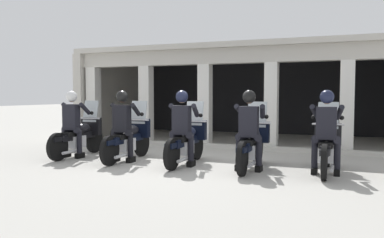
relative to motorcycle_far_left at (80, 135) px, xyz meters
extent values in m
plane|color=#A8A59E|center=(2.85, 3.20, -0.50)|extent=(80.00, 80.00, 0.00)
cube|color=black|center=(3.14, 7.42, 0.91)|extent=(10.74, 0.24, 2.82)
cube|color=#BCB7AD|center=(3.14, 3.03, 2.10)|extent=(10.74, 0.36, 0.44)
cube|color=#BCB7AD|center=(3.14, 5.15, 2.40)|extent=(10.74, 4.94, 0.16)
cube|color=#BCB7AD|center=(-2.13, 5.15, 0.91)|extent=(0.30, 4.94, 2.82)
cube|color=silver|center=(-1.73, 3.03, 0.69)|extent=(0.35, 0.36, 2.38)
cube|color=silver|center=(0.22, 3.03, 0.69)|extent=(0.35, 0.36, 2.38)
cube|color=silver|center=(2.17, 3.03, 0.69)|extent=(0.35, 0.36, 2.38)
cube|color=silver|center=(4.11, 3.03, 0.69)|extent=(0.35, 0.36, 2.38)
cube|color=silver|center=(6.06, 3.03, 0.69)|extent=(0.35, 0.36, 2.38)
cube|color=#B7B5AD|center=(3.14, 2.53, -0.44)|extent=(10.34, 0.24, 0.12)
cylinder|color=black|center=(0.00, 0.58, -0.18)|extent=(0.09, 0.64, 0.64)
cylinder|color=black|center=(0.00, -0.82, -0.18)|extent=(0.09, 0.64, 0.64)
cube|color=black|center=(0.00, 0.58, 0.03)|extent=(0.14, 0.44, 0.08)
cube|color=silver|center=(0.00, -0.17, -0.13)|extent=(0.28, 0.44, 0.28)
cube|color=black|center=(0.00, -0.12, 0.00)|extent=(0.18, 1.24, 0.16)
ellipsoid|color=black|center=(0.00, 0.10, 0.18)|extent=(0.26, 0.48, 0.22)
cube|color=black|center=(0.00, -0.30, 0.07)|extent=(0.24, 0.52, 0.10)
cube|color=black|center=(0.00, -0.76, 0.00)|extent=(0.16, 0.48, 0.10)
cylinder|color=silver|center=(0.00, 0.52, 0.06)|extent=(0.05, 0.24, 0.53)
cube|color=black|center=(0.00, 0.46, 0.20)|extent=(0.52, 0.16, 0.44)
sphere|color=silver|center=(0.00, 0.56, 0.22)|extent=(0.18, 0.18, 0.18)
cube|color=silver|center=(0.00, 0.44, 0.57)|extent=(0.40, 0.14, 0.54)
cylinder|color=silver|center=(0.00, 0.36, 0.40)|extent=(0.62, 0.04, 0.04)
cylinder|color=silver|center=(0.12, -0.52, -0.32)|extent=(0.07, 0.55, 0.07)
cube|color=black|center=(0.00, -0.32, 0.47)|extent=(0.36, 0.22, 0.60)
cube|color=black|center=(0.00, -0.20, 0.49)|extent=(0.05, 0.02, 0.32)
sphere|color=tan|center=(0.00, -0.30, 0.92)|extent=(0.21, 0.21, 0.21)
sphere|color=silver|center=(0.00, -0.30, 0.95)|extent=(0.26, 0.26, 0.26)
cylinder|color=black|center=(0.14, -0.30, 0.16)|extent=(0.26, 0.29, 0.17)
cylinder|color=black|center=(0.20, -0.30, -0.12)|extent=(0.12, 0.12, 0.53)
cube|color=black|center=(0.20, -0.29, -0.44)|extent=(0.11, 0.26, 0.12)
cylinder|color=black|center=(-0.14, -0.30, 0.16)|extent=(0.26, 0.29, 0.17)
cylinder|color=black|center=(-0.20, -0.30, -0.12)|extent=(0.12, 0.12, 0.53)
cube|color=black|center=(-0.20, -0.29, -0.44)|extent=(0.11, 0.26, 0.12)
cylinder|color=black|center=(0.22, -0.09, 0.66)|extent=(0.19, 0.48, 0.31)
sphere|color=black|center=(0.26, 0.12, 0.55)|extent=(0.09, 0.09, 0.09)
cylinder|color=black|center=(-0.22, -0.09, 0.66)|extent=(0.19, 0.48, 0.31)
sphere|color=black|center=(-0.26, 0.12, 0.55)|extent=(0.09, 0.09, 0.09)
cylinder|color=black|center=(1.43, 0.50, -0.18)|extent=(0.09, 0.64, 0.64)
cylinder|color=black|center=(1.43, -0.90, -0.18)|extent=(0.09, 0.64, 0.64)
cube|color=black|center=(1.43, 0.50, 0.03)|extent=(0.14, 0.44, 0.08)
cube|color=silver|center=(1.43, -0.25, -0.13)|extent=(0.28, 0.44, 0.28)
cube|color=black|center=(1.43, -0.20, 0.00)|extent=(0.18, 1.24, 0.16)
ellipsoid|color=black|center=(1.43, 0.02, 0.18)|extent=(0.26, 0.48, 0.22)
cube|color=black|center=(1.43, -0.38, 0.07)|extent=(0.24, 0.52, 0.10)
cube|color=black|center=(1.43, -0.84, 0.00)|extent=(0.16, 0.48, 0.10)
cylinder|color=silver|center=(1.43, 0.44, 0.06)|extent=(0.05, 0.24, 0.53)
cube|color=black|center=(1.43, 0.38, 0.20)|extent=(0.52, 0.16, 0.44)
sphere|color=silver|center=(1.43, 0.48, 0.22)|extent=(0.18, 0.18, 0.18)
cube|color=silver|center=(1.43, 0.36, 0.57)|extent=(0.40, 0.14, 0.54)
cylinder|color=silver|center=(1.43, 0.28, 0.40)|extent=(0.62, 0.04, 0.04)
cylinder|color=silver|center=(1.55, -0.60, -0.32)|extent=(0.07, 0.55, 0.07)
cube|color=black|center=(1.43, -0.40, 0.47)|extent=(0.36, 0.22, 0.60)
cube|color=#591414|center=(1.43, -0.28, 0.49)|extent=(0.05, 0.02, 0.32)
sphere|color=#936B51|center=(1.43, -0.38, 0.92)|extent=(0.21, 0.21, 0.21)
sphere|color=black|center=(1.43, -0.38, 0.95)|extent=(0.26, 0.26, 0.26)
cylinder|color=black|center=(1.57, -0.38, 0.16)|extent=(0.26, 0.29, 0.17)
cylinder|color=black|center=(1.63, -0.38, -0.12)|extent=(0.12, 0.12, 0.53)
cube|color=black|center=(1.63, -0.37, -0.44)|extent=(0.11, 0.26, 0.12)
cylinder|color=black|center=(1.29, -0.38, 0.16)|extent=(0.26, 0.29, 0.17)
cylinder|color=black|center=(1.23, -0.38, -0.12)|extent=(0.12, 0.12, 0.53)
cube|color=black|center=(1.23, -0.37, -0.44)|extent=(0.11, 0.26, 0.12)
cylinder|color=black|center=(1.65, -0.17, 0.66)|extent=(0.19, 0.48, 0.31)
sphere|color=black|center=(1.69, 0.04, 0.55)|extent=(0.09, 0.09, 0.09)
cylinder|color=black|center=(1.21, -0.17, 0.66)|extent=(0.19, 0.48, 0.31)
sphere|color=black|center=(1.17, 0.04, 0.55)|extent=(0.09, 0.09, 0.09)
cylinder|color=black|center=(2.85, 0.51, -0.18)|extent=(0.09, 0.64, 0.64)
cylinder|color=black|center=(2.85, -0.89, -0.18)|extent=(0.09, 0.64, 0.64)
cube|color=black|center=(2.85, 0.51, 0.03)|extent=(0.14, 0.44, 0.08)
cube|color=silver|center=(2.85, -0.24, -0.13)|extent=(0.28, 0.44, 0.28)
cube|color=black|center=(2.85, -0.19, 0.00)|extent=(0.18, 1.24, 0.16)
ellipsoid|color=#1E2338|center=(2.85, 0.03, 0.18)|extent=(0.26, 0.48, 0.22)
cube|color=black|center=(2.85, -0.37, 0.07)|extent=(0.24, 0.52, 0.10)
cube|color=black|center=(2.85, -0.83, 0.00)|extent=(0.16, 0.48, 0.10)
cylinder|color=silver|center=(2.85, 0.45, 0.06)|extent=(0.05, 0.24, 0.53)
cube|color=black|center=(2.85, 0.39, 0.20)|extent=(0.52, 0.16, 0.44)
sphere|color=silver|center=(2.85, 0.49, 0.22)|extent=(0.18, 0.18, 0.18)
cube|color=silver|center=(2.85, 0.37, 0.57)|extent=(0.40, 0.14, 0.54)
cylinder|color=silver|center=(2.85, 0.29, 0.40)|extent=(0.62, 0.04, 0.04)
cylinder|color=silver|center=(2.97, -0.59, -0.32)|extent=(0.07, 0.55, 0.07)
cube|color=black|center=(2.85, -0.39, 0.47)|extent=(0.36, 0.22, 0.60)
cube|color=#591414|center=(2.85, -0.27, 0.49)|extent=(0.05, 0.02, 0.32)
sphere|color=tan|center=(2.85, -0.37, 0.92)|extent=(0.21, 0.21, 0.21)
sphere|color=#191E38|center=(2.85, -0.37, 0.95)|extent=(0.26, 0.26, 0.26)
cylinder|color=black|center=(2.99, -0.37, 0.16)|extent=(0.26, 0.29, 0.17)
cylinder|color=black|center=(3.05, -0.37, -0.12)|extent=(0.12, 0.12, 0.53)
cube|color=black|center=(3.05, -0.36, -0.44)|extent=(0.11, 0.26, 0.12)
cylinder|color=black|center=(2.71, -0.37, 0.16)|extent=(0.26, 0.29, 0.17)
cylinder|color=black|center=(2.65, -0.37, -0.12)|extent=(0.12, 0.12, 0.53)
cube|color=black|center=(2.65, -0.36, -0.44)|extent=(0.11, 0.26, 0.12)
cylinder|color=black|center=(3.07, -0.16, 0.66)|extent=(0.19, 0.48, 0.31)
sphere|color=black|center=(3.11, 0.05, 0.55)|extent=(0.09, 0.09, 0.09)
cylinder|color=black|center=(2.63, -0.16, 0.66)|extent=(0.19, 0.48, 0.31)
sphere|color=black|center=(2.59, 0.05, 0.55)|extent=(0.09, 0.09, 0.09)
cylinder|color=black|center=(4.28, 0.49, -0.18)|extent=(0.09, 0.64, 0.64)
cylinder|color=black|center=(4.28, -0.91, -0.18)|extent=(0.09, 0.64, 0.64)
cube|color=black|center=(4.28, 0.49, 0.03)|extent=(0.14, 0.44, 0.08)
cube|color=silver|center=(4.28, -0.26, -0.13)|extent=(0.28, 0.44, 0.28)
cube|color=black|center=(4.28, -0.21, 0.00)|extent=(0.18, 1.24, 0.16)
ellipsoid|color=black|center=(4.28, 0.01, 0.18)|extent=(0.26, 0.48, 0.22)
cube|color=black|center=(4.28, -0.39, 0.07)|extent=(0.24, 0.52, 0.10)
cube|color=black|center=(4.28, -0.85, 0.00)|extent=(0.16, 0.48, 0.10)
cylinder|color=silver|center=(4.28, 0.43, 0.06)|extent=(0.05, 0.24, 0.53)
cube|color=black|center=(4.28, 0.37, 0.20)|extent=(0.52, 0.16, 0.44)
sphere|color=silver|center=(4.28, 0.47, 0.22)|extent=(0.18, 0.18, 0.18)
cube|color=silver|center=(4.28, 0.35, 0.57)|extent=(0.40, 0.14, 0.54)
cylinder|color=silver|center=(4.28, 0.27, 0.40)|extent=(0.62, 0.04, 0.04)
cylinder|color=silver|center=(4.40, -0.61, -0.32)|extent=(0.07, 0.55, 0.07)
cube|color=black|center=(4.28, -0.41, 0.47)|extent=(0.36, 0.22, 0.60)
cube|color=#14193F|center=(4.28, -0.29, 0.49)|extent=(0.05, 0.02, 0.32)
sphere|color=tan|center=(4.28, -0.39, 0.92)|extent=(0.21, 0.21, 0.21)
sphere|color=black|center=(4.28, -0.39, 0.95)|extent=(0.26, 0.26, 0.26)
cylinder|color=black|center=(4.42, -0.39, 0.16)|extent=(0.26, 0.29, 0.17)
cylinder|color=black|center=(4.48, -0.39, -0.12)|extent=(0.12, 0.12, 0.53)
cube|color=black|center=(4.48, -0.38, -0.44)|extent=(0.11, 0.26, 0.12)
cylinder|color=black|center=(4.14, -0.39, 0.16)|extent=(0.26, 0.29, 0.17)
cylinder|color=black|center=(4.08, -0.39, -0.12)|extent=(0.12, 0.12, 0.53)
cube|color=black|center=(4.08, -0.38, -0.44)|extent=(0.11, 0.26, 0.12)
cylinder|color=black|center=(4.50, -0.18, 0.66)|extent=(0.19, 0.48, 0.31)
sphere|color=black|center=(4.54, 0.03, 0.55)|extent=(0.09, 0.09, 0.09)
cylinder|color=black|center=(4.06, -0.18, 0.66)|extent=(0.19, 0.48, 0.31)
sphere|color=black|center=(4.02, 0.03, 0.55)|extent=(0.09, 0.09, 0.09)
cylinder|color=black|center=(5.70, 0.64, -0.18)|extent=(0.09, 0.64, 0.64)
cylinder|color=black|center=(5.70, -0.76, -0.18)|extent=(0.09, 0.64, 0.64)
cube|color=black|center=(5.70, 0.64, 0.03)|extent=(0.14, 0.44, 0.08)
cube|color=silver|center=(5.70, -0.11, -0.13)|extent=(0.28, 0.44, 0.28)
cube|color=black|center=(5.70, -0.06, 0.00)|extent=(0.18, 1.24, 0.16)
ellipsoid|color=#1E2338|center=(5.70, 0.16, 0.18)|extent=(0.26, 0.48, 0.22)
cube|color=black|center=(5.70, -0.24, 0.07)|extent=(0.24, 0.52, 0.10)
cube|color=black|center=(5.70, -0.70, 0.00)|extent=(0.16, 0.48, 0.10)
cylinder|color=silver|center=(5.70, 0.58, 0.06)|extent=(0.05, 0.24, 0.53)
cube|color=black|center=(5.70, 0.52, 0.20)|extent=(0.52, 0.16, 0.44)
sphere|color=silver|center=(5.70, 0.62, 0.22)|extent=(0.18, 0.18, 0.18)
cube|color=silver|center=(5.70, 0.50, 0.57)|extent=(0.40, 0.14, 0.54)
cylinder|color=silver|center=(5.70, 0.42, 0.40)|extent=(0.62, 0.04, 0.04)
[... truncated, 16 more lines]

